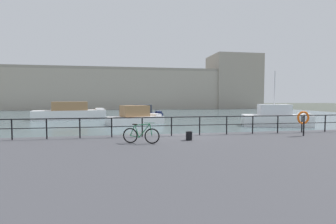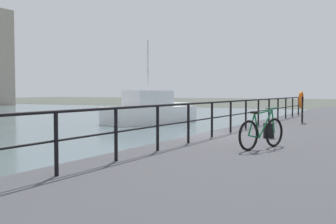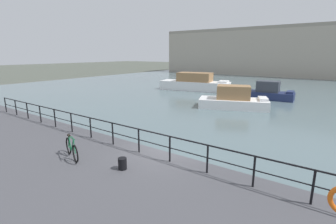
# 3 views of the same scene
# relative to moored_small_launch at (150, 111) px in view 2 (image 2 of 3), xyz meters

# --- Properties ---
(ground_plane) EXTENTS (240.00, 240.00, 0.00)m
(ground_plane) POSITION_rel_moored_small_launch_xyz_m (-12.46, -9.45, -0.89)
(ground_plane) COLOR #4C5147
(moored_small_launch) EXTENTS (7.24, 4.67, 5.82)m
(moored_small_launch) POSITION_rel_moored_small_launch_xyz_m (0.00, 0.00, 0.00)
(moored_small_launch) COLOR white
(moored_small_launch) RESTS_ON water_basin
(quay_railing) EXTENTS (26.36, 0.07, 1.08)m
(quay_railing) POSITION_rel_moored_small_launch_xyz_m (-13.19, -10.20, 0.69)
(quay_railing) COLOR black
(quay_railing) RESTS_ON quay_promenade
(parked_bicycle) EXTENTS (1.69, 0.64, 0.98)m
(parked_bicycle) POSITION_rel_moored_small_launch_xyz_m (-15.02, -12.25, 0.34)
(parked_bicycle) COLOR black
(parked_bicycle) RESTS_ON quay_promenade
(mooring_bollard) EXTENTS (0.32, 0.32, 0.44)m
(mooring_bollard) POSITION_rel_moored_small_launch_xyz_m (-12.59, -11.78, 0.18)
(mooring_bollard) COLOR black
(mooring_bollard) RESTS_ON quay_promenade
(life_ring_stand) EXTENTS (0.75, 0.16, 1.40)m
(life_ring_stand) POSITION_rel_moored_small_launch_xyz_m (-5.89, -11.45, 0.93)
(life_ring_stand) COLOR black
(life_ring_stand) RESTS_ON quay_promenade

